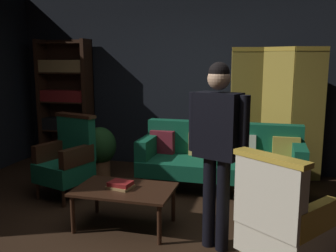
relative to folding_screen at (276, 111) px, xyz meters
name	(u,v)px	position (x,y,z in m)	size (l,w,h in m)	color
ground_plane	(148,231)	(-1.25, -2.16, -0.99)	(10.00, 10.00, 0.00)	black
back_wall	(195,80)	(-1.25, 0.29, 0.41)	(7.20, 0.10, 2.80)	black
folding_screen	(276,111)	(0.00, 0.00, 0.00)	(1.32, 0.23, 1.90)	#B29338
bookshelf	(66,99)	(-3.40, 0.03, 0.08)	(0.90, 0.32, 2.05)	black
velvet_couch	(221,156)	(-0.70, -0.71, -0.53)	(2.12, 0.78, 0.88)	black
coffee_table	(125,193)	(-1.51, -2.12, -0.61)	(1.00, 0.64, 0.42)	black
armchair_gilt_accent	(281,221)	(0.00, -2.69, -0.50)	(0.81, 0.81, 1.04)	gold
armchair_wing_left	(67,159)	(-2.54, -1.47, -0.50)	(0.72, 0.72, 1.04)	black
standing_figure	(218,139)	(-0.55, -2.31, 0.04)	(0.56, 0.34, 1.70)	black
potted_plant	(100,149)	(-2.45, -0.71, -0.55)	(0.47, 0.47, 0.76)	brown
book_tan_leather	(121,187)	(-1.55, -2.13, -0.55)	(0.24, 0.19, 0.03)	#9E7A47
book_red_leather	(121,184)	(-1.55, -2.13, -0.52)	(0.22, 0.17, 0.04)	maroon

